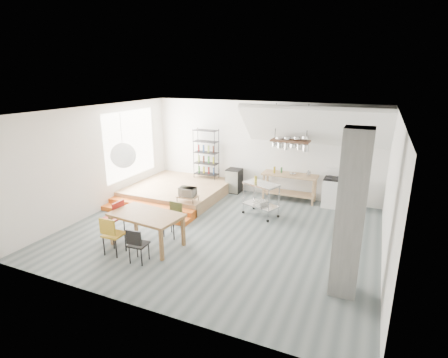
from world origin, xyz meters
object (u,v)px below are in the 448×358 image
at_px(dining_table, 146,217).
at_px(mini_fridge, 234,181).
at_px(stove, 333,192).
at_px(rolling_cart, 261,195).

relative_size(dining_table, mini_fridge, 2.16).
distance_m(stove, mini_fridge, 3.40).
height_order(stove, mini_fridge, stove).
xyz_separation_m(dining_table, rolling_cart, (1.96, 2.92, -0.08)).
xyz_separation_m(stove, dining_table, (-3.81, -4.58, 0.26)).
bearing_deg(rolling_cart, mini_fridge, 153.75).
bearing_deg(rolling_cart, dining_table, -102.47).
relative_size(stove, rolling_cart, 1.03).
distance_m(stove, rolling_cart, 2.49).
bearing_deg(dining_table, mini_fridge, 90.94).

